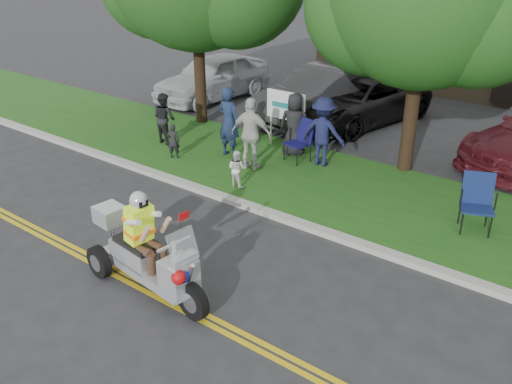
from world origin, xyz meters
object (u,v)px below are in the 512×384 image
Objects in this scene: lawn_chair_b at (477,199)px; spectator_adult_mid at (164,118)px; parked_car_far_left at (213,77)px; parked_car_mid at (358,101)px; trike_scooter at (146,256)px; lawn_chair_a at (301,137)px; spectator_adult_right at (251,134)px; spectator_adult_left at (229,122)px; parked_car_left at (322,94)px.

spectator_adult_mid is (-8.91, -0.19, 0.07)m from lawn_chair_b.
parked_car_mid is (5.77, 0.62, -0.10)m from parked_car_far_left.
trike_scooter reaches higher than lawn_chair_a.
trike_scooter is 2.47× the size of lawn_chair_a.
spectator_adult_right reaches higher than parked_car_far_left.
parked_car_mid is (-1.50, 10.68, 0.10)m from trike_scooter.
spectator_adult_right reaches higher than spectator_adult_mid.
spectator_adult_left reaches higher than parked_car_mid.
spectator_adult_right is 0.35× the size of parked_car_mid.
parked_car_far_left is (-7.27, 10.06, 0.20)m from trike_scooter.
lawn_chair_b is 12.10m from parked_car_far_left.
lawn_chair_a is 0.22× the size of parked_car_left.
parked_car_left is at bearing -90.24° from spectator_adult_left.
spectator_adult_left is (-6.70, 0.12, 0.30)m from lawn_chair_b.
lawn_chair_b is 6.71m from spectator_adult_left.
lawn_chair_a is 2.01m from spectator_adult_left.
spectator_adult_mid is 0.30× the size of parked_car_far_left.
spectator_adult_right reaches higher than lawn_chair_b.
spectator_adult_mid is 6.42m from parked_car_mid.
parked_car_far_left is (-5.55, 4.84, -0.21)m from spectator_adult_right.
trike_scooter is 0.53× the size of parked_car_mid.
parked_car_left is at bearing 120.37° from lawn_chair_b.
spectator_adult_mid is (-3.97, -1.22, 0.09)m from lawn_chair_a.
spectator_adult_left reaches higher than spectator_adult_mid.
lawn_chair_b is at bearing 2.74° from lawn_chair_a.
parked_car_mid is (1.27, 5.08, -0.32)m from spectator_adult_left.
spectator_adult_mid is 5.29m from parked_car_far_left.
lawn_chair_a is 4.20m from parked_car_mid.
spectator_adult_left is at bearing -32.41° from spectator_adult_right.
lawn_chair_a is 0.23× the size of parked_car_far_left.
spectator_adult_right is at bearing 161.94° from spectator_adult_left.
spectator_adult_left is 2.24m from spectator_adult_mid.
parked_car_left reaches higher than parked_car_mid.
spectator_adult_right is at bearing -67.72° from parked_car_left.
spectator_adult_left is at bearing 155.70° from lawn_chair_b.
lawn_chair_b is at bearing -31.02° from parked_car_mid.
trike_scooter is 2.38× the size of lawn_chair_b.
lawn_chair_a is (-1.01, 6.51, 0.10)m from trike_scooter.
spectator_adult_right is 7.37m from parked_car_far_left.
parked_car_left is at bearing -109.59° from spectator_adult_mid.
parked_car_far_left is at bearing -161.11° from parked_car_mid.
lawn_chair_b is 0.24× the size of parked_car_far_left.
parked_car_left reaches higher than parked_car_far_left.
parked_car_left reaches higher than spectator_adult_mid.
trike_scooter is at bearing 117.67° from spectator_adult_left.
parked_car_left is (0.13, 4.72, -0.20)m from spectator_adult_left.
spectator_adult_mid is (-4.98, 5.29, 0.20)m from trike_scooter.
spectator_adult_mid is at bearing -148.41° from lawn_chair_a.
spectator_adult_left is at bearing 122.81° from trike_scooter.
parked_car_left reaches higher than lawn_chair_a.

